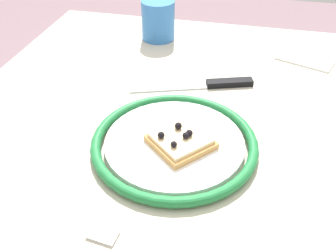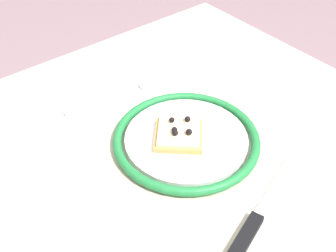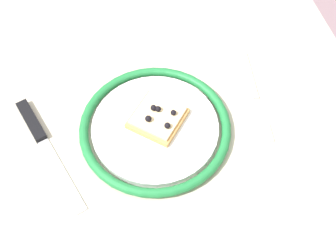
# 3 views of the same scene
# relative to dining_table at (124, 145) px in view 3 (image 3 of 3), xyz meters

# --- Properties ---
(ground_plane) EXTENTS (6.00, 6.00, 0.00)m
(ground_plane) POSITION_rel_dining_table_xyz_m (0.00, 0.00, -0.68)
(ground_plane) COLOR gray
(dining_table) EXTENTS (0.90, 0.90, 0.77)m
(dining_table) POSITION_rel_dining_table_xyz_m (0.00, 0.00, 0.00)
(dining_table) COLOR #BCB29E
(dining_table) RESTS_ON ground_plane
(plate) EXTENTS (0.26, 0.26, 0.02)m
(plate) POSITION_rel_dining_table_xyz_m (-0.06, 0.04, 0.10)
(plate) COLOR white
(plate) RESTS_ON dining_table
(pizza_slice_near) EXTENTS (0.12, 0.12, 0.03)m
(pizza_slice_near) POSITION_rel_dining_table_xyz_m (-0.06, 0.03, 0.12)
(pizza_slice_near) COLOR tan
(pizza_slice_near) RESTS_ON plate
(knife) EXTENTS (0.10, 0.23, 0.01)m
(knife) POSITION_rel_dining_table_xyz_m (0.14, 0.01, 0.10)
(knife) COLOR silver
(knife) RESTS_ON dining_table
(fork) EXTENTS (0.04, 0.20, 0.00)m
(fork) POSITION_rel_dining_table_xyz_m (-0.25, 0.01, 0.10)
(fork) COLOR silver
(fork) RESTS_ON dining_table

